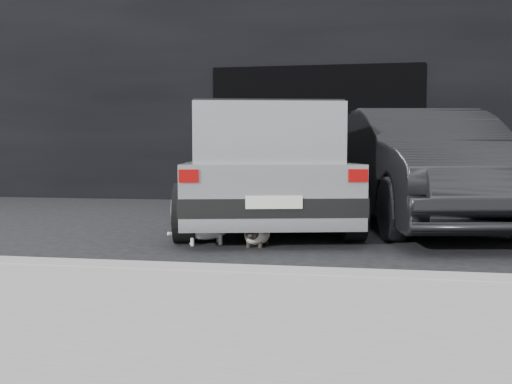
% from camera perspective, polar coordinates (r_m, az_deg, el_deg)
% --- Properties ---
extents(ground, '(80.00, 80.00, 0.00)m').
position_cam_1_polar(ground, '(6.72, -4.27, -4.04)').
color(ground, black).
rests_on(ground, ground).
extents(building_facade, '(34.00, 4.00, 5.00)m').
position_cam_1_polar(building_facade, '(12.57, 6.85, 11.26)').
color(building_facade, black).
rests_on(building_facade, ground).
extents(garage_opening, '(4.00, 0.10, 2.60)m').
position_cam_1_polar(garage_opening, '(10.47, 6.29, 6.07)').
color(garage_opening, black).
rests_on(garage_opening, ground).
extents(curb, '(18.00, 0.25, 0.12)m').
position_cam_1_polar(curb, '(4.01, 0.89, -8.90)').
color(curb, gray).
rests_on(curb, ground).
extents(sidewalk, '(18.00, 2.20, 0.11)m').
position_cam_1_polar(sidewalk, '(2.88, -2.77, -14.39)').
color(sidewalk, gray).
rests_on(sidewalk, ground).
extents(silver_hatchback, '(2.74, 4.46, 1.53)m').
position_cam_1_polar(silver_hatchback, '(7.15, 0.62, 3.21)').
color(silver_hatchback, '#A5A8AA').
rests_on(silver_hatchback, ground).
extents(second_car, '(2.44, 4.91, 1.55)m').
position_cam_1_polar(second_car, '(7.48, 16.96, 2.58)').
color(second_car, black).
rests_on(second_car, ground).
extents(cat_siamese, '(0.28, 0.74, 0.26)m').
position_cam_1_polar(cat_siamese, '(5.59, 0.06, -4.55)').
color(cat_siamese, beige).
rests_on(cat_siamese, ground).
extents(cat_white, '(0.68, 0.42, 0.34)m').
position_cam_1_polar(cat_white, '(5.72, -5.00, -3.83)').
color(cat_white, white).
rests_on(cat_white, ground).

